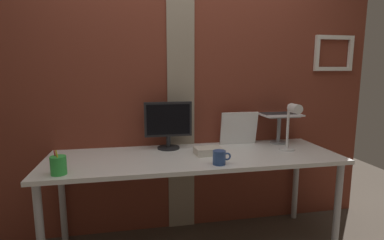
{
  "coord_description": "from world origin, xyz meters",
  "views": [
    {
      "loc": [
        -0.41,
        -2.12,
        1.38
      ],
      "look_at": [
        0.03,
        0.11,
        1.0
      ],
      "focal_mm": 28.09,
      "sensor_mm": 36.0,
      "label": 1
    }
  ],
  "objects_px": {
    "laptop": "(276,107)",
    "whiteboard_panel": "(239,128)",
    "monitor": "(168,122)",
    "desk_lamp": "(292,122)",
    "pen_cup": "(58,165)",
    "coffee_mug": "(220,158)"
  },
  "relations": [
    {
      "from": "desk_lamp",
      "to": "pen_cup",
      "type": "relative_size",
      "value": 2.38
    },
    {
      "from": "whiteboard_panel",
      "to": "laptop",
      "type": "bearing_deg",
      "value": 7.5
    },
    {
      "from": "desk_lamp",
      "to": "laptop",
      "type": "bearing_deg",
      "value": 82.83
    },
    {
      "from": "laptop",
      "to": "desk_lamp",
      "type": "xyz_separation_m",
      "value": [
        -0.04,
        -0.36,
        -0.08
      ]
    },
    {
      "from": "monitor",
      "to": "desk_lamp",
      "type": "distance_m",
      "value": 0.96
    },
    {
      "from": "pen_cup",
      "to": "coffee_mug",
      "type": "relative_size",
      "value": 1.27
    },
    {
      "from": "monitor",
      "to": "coffee_mug",
      "type": "relative_size",
      "value": 3.02
    },
    {
      "from": "desk_lamp",
      "to": "coffee_mug",
      "type": "xyz_separation_m",
      "value": [
        -0.63,
        -0.2,
        -0.19
      ]
    },
    {
      "from": "monitor",
      "to": "laptop",
      "type": "bearing_deg",
      "value": 4.31
    },
    {
      "from": "monitor",
      "to": "laptop",
      "type": "relative_size",
      "value": 1.13
    },
    {
      "from": "monitor",
      "to": "whiteboard_panel",
      "type": "relative_size",
      "value": 1.19
    },
    {
      "from": "whiteboard_panel",
      "to": "pen_cup",
      "type": "bearing_deg",
      "value": -159.16
    },
    {
      "from": "desk_lamp",
      "to": "coffee_mug",
      "type": "bearing_deg",
      "value": -162.48
    },
    {
      "from": "pen_cup",
      "to": "monitor",
      "type": "bearing_deg",
      "value": 33.53
    },
    {
      "from": "laptop",
      "to": "pen_cup",
      "type": "height_order",
      "value": "laptop"
    },
    {
      "from": "laptop",
      "to": "coffee_mug",
      "type": "bearing_deg",
      "value": -140.52
    },
    {
      "from": "coffee_mug",
      "to": "whiteboard_panel",
      "type": "bearing_deg",
      "value": 57.93
    },
    {
      "from": "laptop",
      "to": "whiteboard_panel",
      "type": "relative_size",
      "value": 1.05
    },
    {
      "from": "monitor",
      "to": "laptop",
      "type": "height_order",
      "value": "laptop"
    },
    {
      "from": "monitor",
      "to": "coffee_mug",
      "type": "bearing_deg",
      "value": -59.12
    },
    {
      "from": "monitor",
      "to": "pen_cup",
      "type": "xyz_separation_m",
      "value": [
        -0.73,
        -0.48,
        -0.16
      ]
    },
    {
      "from": "laptop",
      "to": "desk_lamp",
      "type": "bearing_deg",
      "value": -97.17
    }
  ]
}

